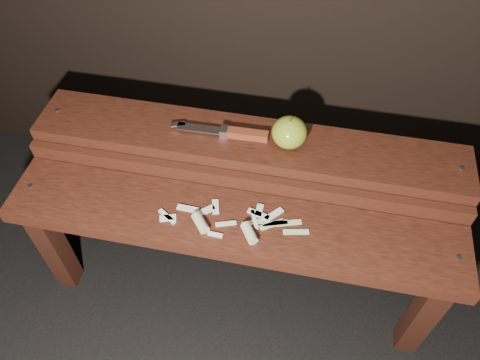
% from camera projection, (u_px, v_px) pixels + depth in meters
% --- Properties ---
extents(ground, '(60.00, 60.00, 0.00)m').
position_uv_depth(ground, '(236.00, 280.00, 1.55)').
color(ground, black).
extents(bench_front_tier, '(1.20, 0.20, 0.42)m').
position_uv_depth(bench_front_tier, '(231.00, 237.00, 1.24)').
color(bench_front_tier, black).
rests_on(bench_front_tier, ground).
extents(bench_rear_tier, '(1.20, 0.21, 0.50)m').
position_uv_depth(bench_rear_tier, '(247.00, 160.00, 1.34)').
color(bench_rear_tier, black).
rests_on(bench_rear_tier, ground).
extents(apple, '(0.09, 0.09, 0.10)m').
position_uv_depth(apple, '(289.00, 132.00, 1.23)').
color(apple, olive).
rests_on(apple, bench_rear_tier).
extents(knife, '(0.27, 0.03, 0.02)m').
position_uv_depth(knife, '(235.00, 133.00, 1.27)').
color(knife, maroon).
rests_on(knife, bench_rear_tier).
extents(apple_scraps, '(0.39, 0.13, 0.03)m').
position_uv_depth(apple_scraps, '(230.00, 223.00, 1.18)').
color(apple_scraps, beige).
rests_on(apple_scraps, bench_front_tier).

